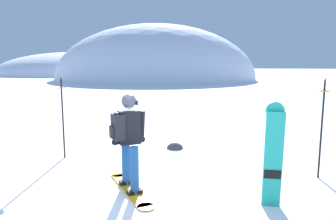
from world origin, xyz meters
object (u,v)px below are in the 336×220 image
(spare_snowboard, at_px, (273,155))
(piste_marker_far, at_px, (63,112))
(rock_dark, at_px, (175,148))
(piste_marker_near, at_px, (322,122))
(snowboarder_main, at_px, (128,140))

(spare_snowboard, bearing_deg, piste_marker_far, 156.89)
(spare_snowboard, height_order, rock_dark, spare_snowboard)
(piste_marker_near, bearing_deg, snowboarder_main, -161.32)
(rock_dark, bearing_deg, snowboarder_main, -98.42)
(snowboarder_main, distance_m, piste_marker_near, 3.71)
(snowboarder_main, height_order, piste_marker_near, piste_marker_near)
(piste_marker_far, bearing_deg, piste_marker_near, -4.41)
(snowboarder_main, bearing_deg, piste_marker_near, 18.68)
(snowboarder_main, relative_size, spare_snowboard, 1.03)
(piste_marker_near, relative_size, rock_dark, 4.56)
(spare_snowboard, relative_size, piste_marker_near, 0.84)
(snowboarder_main, xyz_separation_m, spare_snowboard, (2.38, -0.28, -0.08))
(snowboarder_main, xyz_separation_m, piste_marker_far, (-2.06, 1.62, 0.18))
(piste_marker_near, height_order, piste_marker_far, piste_marker_near)
(snowboarder_main, relative_size, rock_dark, 3.96)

